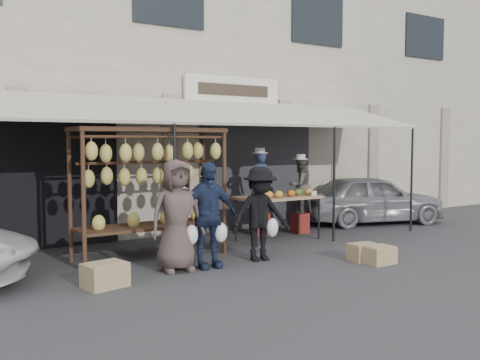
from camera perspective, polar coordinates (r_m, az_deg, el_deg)
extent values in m
plane|color=#2D2D30|center=(8.59, 2.58, -9.36)|extent=(90.00, 90.00, 0.00)
cube|color=beige|center=(14.27, -12.66, 10.03)|extent=(24.00, 6.00, 7.00)
cube|color=#232328|center=(12.48, 1.84, 0.65)|extent=(3.00, 0.10, 2.50)
cube|color=black|center=(10.60, -19.73, -0.20)|extent=(2.60, 0.10, 2.50)
cube|color=silver|center=(12.08, -0.77, 9.56)|extent=(2.40, 0.10, 0.60)
cube|color=beige|center=(10.35, -4.71, 7.41)|extent=(10.00, 2.34, 0.63)
cylinder|color=black|center=(8.90, -6.96, -1.41)|extent=(0.05, 0.05, 2.30)
cylinder|color=black|center=(10.85, 10.00, -0.46)|extent=(0.05, 0.05, 2.30)
cylinder|color=black|center=(12.51, 17.83, 0.00)|extent=(0.05, 0.05, 2.30)
cylinder|color=#4E311D|center=(8.51, -16.34, -2.13)|extent=(0.07, 0.07, 2.20)
cylinder|color=#4E311D|center=(9.50, -1.68, -1.34)|extent=(0.07, 0.07, 2.20)
cylinder|color=#4E311D|center=(9.28, -17.69, -1.65)|extent=(0.07, 0.07, 2.20)
cylinder|color=#4E311D|center=(10.19, -3.96, -0.98)|extent=(0.07, 0.07, 2.20)
cube|color=#4E311D|center=(9.26, -9.67, 5.28)|extent=(2.60, 0.90, 0.07)
cylinder|color=#4E311D|center=(8.93, -8.80, 4.57)|extent=(2.50, 0.05, 0.05)
cylinder|color=#4E311D|center=(9.58, -10.47, 4.51)|extent=(2.50, 0.05, 0.05)
cylinder|color=#4E311D|center=(9.26, -9.63, 1.88)|extent=(2.50, 0.05, 0.05)
cube|color=#4E311D|center=(9.37, -9.55, -4.86)|extent=(2.50, 0.80, 0.05)
ellipsoid|color=tan|center=(8.56, -15.57, 3.00)|extent=(0.20, 0.18, 0.30)
ellipsoid|color=tan|center=(8.78, -14.12, 2.77)|extent=(0.20, 0.18, 0.30)
ellipsoid|color=tan|center=(8.73, -12.10, 2.85)|extent=(0.20, 0.18, 0.30)
ellipsoid|color=tan|center=(8.97, -10.78, 2.91)|extent=(0.20, 0.18, 0.30)
ellipsoid|color=tan|center=(8.93, -8.78, 2.99)|extent=(0.20, 0.18, 0.30)
ellipsoid|color=tan|center=(9.18, -7.58, 2.84)|extent=(0.20, 0.18, 0.30)
ellipsoid|color=tan|center=(9.17, -5.62, 3.13)|extent=(0.20, 0.18, 0.30)
ellipsoid|color=tan|center=(9.43, -4.54, 3.13)|extent=(0.20, 0.18, 0.30)
ellipsoid|color=tan|center=(9.43, -2.63, 3.11)|extent=(0.20, 0.18, 0.30)
ellipsoid|color=tan|center=(8.93, -15.85, 0.13)|extent=(0.20, 0.18, 0.30)
ellipsoid|color=tan|center=(9.01, -14.02, 0.43)|extent=(0.20, 0.18, 0.30)
ellipsoid|color=tan|center=(9.11, -12.23, 0.32)|extent=(0.20, 0.18, 0.30)
ellipsoid|color=tan|center=(9.22, -10.48, 0.38)|extent=(0.20, 0.18, 0.30)
ellipsoid|color=tan|center=(9.33, -8.77, 0.47)|extent=(0.20, 0.18, 0.30)
ellipsoid|color=tan|center=(9.46, -7.10, 0.43)|extent=(0.20, 0.18, 0.30)
ellipsoid|color=tan|center=(9.58, -5.47, 0.74)|extent=(0.20, 0.18, 0.30)
ellipsoid|color=tan|center=(9.72, -3.89, 0.71)|extent=(0.20, 0.18, 0.30)
cube|color=tan|center=(10.87, 4.07, -1.85)|extent=(1.70, 0.90, 0.05)
cylinder|color=black|center=(10.19, 1.79, -4.80)|extent=(0.04, 0.04, 0.85)
cylinder|color=black|center=(11.11, 8.40, -4.09)|extent=(0.04, 0.04, 0.85)
cylinder|color=black|center=(10.80, -0.41, -4.29)|extent=(0.04, 0.04, 0.85)
cylinder|color=black|center=(11.68, 6.04, -3.68)|extent=(0.04, 0.04, 0.85)
ellipsoid|color=#B25919|center=(10.25, 1.73, -1.67)|extent=(0.18, 0.14, 0.14)
ellipsoid|color=orange|center=(10.46, 3.10, -1.56)|extent=(0.18, 0.14, 0.14)
ellipsoid|color=gold|center=(10.57, 4.15, -1.50)|extent=(0.18, 0.14, 0.14)
ellipsoid|color=#B25919|center=(10.77, 5.49, -1.41)|extent=(0.18, 0.14, 0.14)
ellipsoid|color=#477226|center=(11.04, 6.22, -1.28)|extent=(0.18, 0.14, 0.14)
ellipsoid|color=gold|center=(11.12, 7.34, -1.25)|extent=(0.18, 0.14, 0.14)
imported|color=navy|center=(11.44, 2.12, -0.25)|extent=(0.49, 0.33, 1.33)
imported|color=#524E4A|center=(11.75, 6.43, -0.58)|extent=(0.63, 0.51, 1.21)
imported|color=#4B3D39|center=(8.29, -6.74, -3.78)|extent=(0.89, 0.63, 1.73)
imported|color=#1E2946|center=(8.47, -3.51, -3.76)|extent=(1.01, 0.48, 1.68)
imported|color=black|center=(8.97, 2.15, -3.63)|extent=(1.11, 0.75, 1.58)
cube|color=maroon|center=(11.54, 2.11, -4.70)|extent=(0.38, 0.38, 0.47)
cube|color=maroon|center=(11.85, 6.40, -4.57)|extent=(0.37, 0.37, 0.44)
cube|color=tan|center=(9.13, 14.61, -7.77)|extent=(0.48, 0.37, 0.29)
cube|color=tan|center=(9.31, 13.06, -7.52)|extent=(0.52, 0.42, 0.28)
cube|color=tan|center=(7.69, -14.21, -9.80)|extent=(0.63, 0.53, 0.33)
imported|color=gray|center=(13.49, 13.81, -1.97)|extent=(3.80, 2.37, 1.21)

